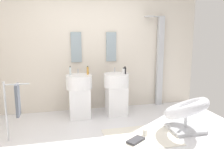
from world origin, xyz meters
TOP-DOWN VIEW (x-y plane):
  - ground_plane at (0.00, 0.00)m, footprint 4.80×3.60m
  - rear_partition at (0.00, 1.65)m, footprint 4.80×0.10m
  - pedestal_sink_left at (-0.38, 1.12)m, footprint 0.51×0.51m
  - pedestal_sink_right at (0.38, 1.12)m, footprint 0.51×0.51m
  - vanity_mirror_left at (-0.38, 1.58)m, footprint 0.22×0.03m
  - vanity_mirror_right at (0.38, 1.58)m, footprint 0.22×0.03m
  - shower_column at (1.51, 1.53)m, footprint 0.49×0.24m
  - lounge_chair at (1.34, 0.05)m, footprint 1.10×1.10m
  - towel_rack at (-1.42, 0.35)m, footprint 0.37×0.22m
  - area_rug at (0.49, -0.02)m, footprint 1.14×0.84m
  - magazine_charcoal at (0.36, -0.15)m, footprint 0.33×0.29m
  - coffee_mug at (0.58, 0.02)m, footprint 0.09×0.09m
  - soap_bottle_amber at (-0.20, 1.15)m, footprint 0.04×0.04m
  - soap_bottle_white at (0.51, 1.05)m, footprint 0.05×0.05m
  - soap_bottle_clear at (-0.54, 1.17)m, footprint 0.04×0.04m
  - soap_bottle_black at (0.54, 1.06)m, footprint 0.05×0.05m

SIDE VIEW (x-z plane):
  - ground_plane at x=0.00m, z-range -0.04..0.00m
  - area_rug at x=0.49m, z-range 0.00..0.01m
  - magazine_charcoal at x=0.36m, z-range 0.01..0.05m
  - coffee_mug at x=0.58m, z-range 0.01..0.11m
  - lounge_chair at x=1.34m, z-range 0.03..0.67m
  - pedestal_sink_left at x=-0.38m, z-range 0.00..0.96m
  - pedestal_sink_right at x=0.38m, z-range 0.00..0.96m
  - towel_rack at x=-1.42m, z-range 0.15..1.10m
  - soap_bottle_white at x=0.51m, z-range 0.85..0.98m
  - soap_bottle_black at x=0.54m, z-range 0.85..1.00m
  - soap_bottle_amber at x=-0.20m, z-range 0.85..1.03m
  - soap_bottle_clear at x=-0.54m, z-range 0.85..1.03m
  - shower_column at x=1.51m, z-range 0.05..2.10m
  - rear_partition at x=0.00m, z-range 0.00..2.60m
  - vanity_mirror_left at x=-0.38m, z-range 1.06..1.69m
  - vanity_mirror_right at x=0.38m, z-range 1.06..1.69m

